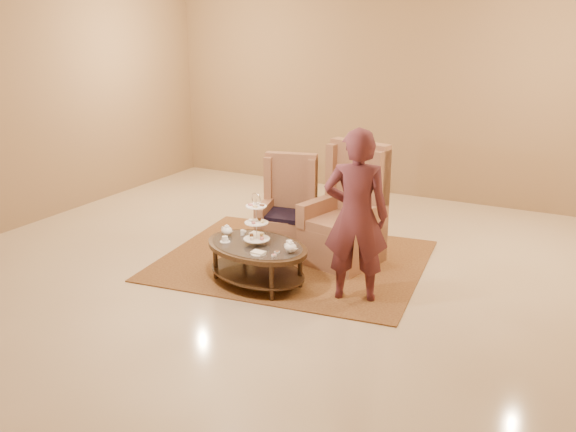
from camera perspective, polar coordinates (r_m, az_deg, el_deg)
The scene contains 9 objects.
ground at distance 7.30m, azimuth -1.20°, elevation -5.40°, with size 8.00×8.00×0.00m, color beige.
ceiling at distance 7.30m, azimuth -1.20°, elevation -5.40°, with size 8.00×8.00×0.02m, color silver.
wall_back at distance 10.46m, azimuth 9.58°, elevation 11.31°, with size 8.00×0.04×3.50m, color #967652.
wall_left at distance 9.40m, azimuth -23.47°, elevation 9.44°, with size 0.04×8.00×3.50m, color #967652.
rug at distance 7.75m, azimuth 0.47°, elevation -3.94°, with size 3.32×2.88×0.02m.
tea_table at distance 6.98m, azimuth -2.78°, elevation -3.17°, with size 1.42×1.14×1.04m.
armchair_left at distance 7.97m, azimuth -0.00°, elevation -0.27°, with size 0.79×0.81×1.20m.
armchair_right at distance 7.62m, azimuth 5.30°, elevation -0.63°, with size 0.93×0.95×1.42m.
person at distance 6.48m, azimuth 6.07°, elevation -0.02°, with size 0.76×0.63×1.80m.
Camera 1 is at (3.26, -5.88, 2.85)m, focal length 40.00 mm.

